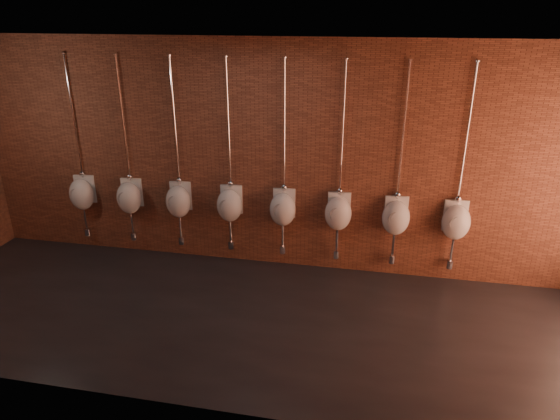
{
  "coord_description": "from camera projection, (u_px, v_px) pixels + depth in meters",
  "views": [
    {
      "loc": [
        1.5,
        -4.96,
        3.54
      ],
      "look_at": [
        0.35,
        0.9,
        1.1
      ],
      "focal_mm": 32.0,
      "sensor_mm": 36.0,
      "label": 1
    }
  ],
  "objects": [
    {
      "name": "ground",
      "position": [
        238.0,
        318.0,
        6.11
      ],
      "size": [
        8.5,
        8.5,
        0.0
      ],
      "primitive_type": "plane",
      "color": "black",
      "rests_on": "ground"
    },
    {
      "name": "room_shell",
      "position": [
        232.0,
        160.0,
        5.35
      ],
      "size": [
        8.54,
        3.04,
        3.22
      ],
      "color": "black",
      "rests_on": "ground"
    },
    {
      "name": "urinal_0",
      "position": [
        82.0,
        193.0,
        7.51
      ],
      "size": [
        0.41,
        0.37,
        2.72
      ],
      "color": "white",
      "rests_on": "ground"
    },
    {
      "name": "urinal_1",
      "position": [
        129.0,
        197.0,
        7.37
      ],
      "size": [
        0.41,
        0.37,
        2.72
      ],
      "color": "white",
      "rests_on": "ground"
    },
    {
      "name": "urinal_2",
      "position": [
        179.0,
        200.0,
        7.23
      ],
      "size": [
        0.41,
        0.37,
        2.72
      ],
      "color": "white",
      "rests_on": "ground"
    },
    {
      "name": "urinal_3",
      "position": [
        230.0,
        204.0,
        7.09
      ],
      "size": [
        0.41,
        0.37,
        2.72
      ],
      "color": "white",
      "rests_on": "ground"
    },
    {
      "name": "urinal_4",
      "position": [
        283.0,
        208.0,
        6.95
      ],
      "size": [
        0.41,
        0.37,
        2.72
      ],
      "color": "white",
      "rests_on": "ground"
    },
    {
      "name": "urinal_5",
      "position": [
        338.0,
        212.0,
        6.81
      ],
      "size": [
        0.41,
        0.37,
        2.72
      ],
      "color": "white",
      "rests_on": "ground"
    },
    {
      "name": "urinal_6",
      "position": [
        396.0,
        216.0,
        6.68
      ],
      "size": [
        0.41,
        0.37,
        2.72
      ],
      "color": "white",
      "rests_on": "ground"
    },
    {
      "name": "urinal_7",
      "position": [
        456.0,
        221.0,
        6.54
      ],
      "size": [
        0.41,
        0.37,
        2.72
      ],
      "color": "white",
      "rests_on": "ground"
    }
  ]
}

